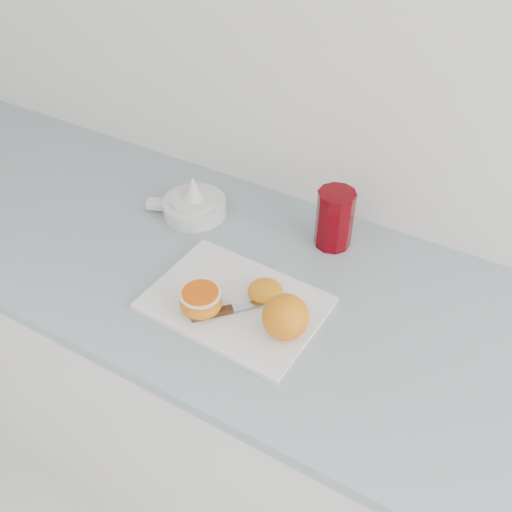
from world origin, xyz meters
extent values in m
cube|color=white|center=(0.00, 2.00, 1.35)|extent=(4.00, 0.04, 2.70)
cube|color=white|center=(-0.11, 1.70, 0.43)|extent=(2.42, 0.60, 0.86)
cube|color=#90A4AD|center=(-0.11, 1.70, 0.88)|extent=(2.48, 0.64, 0.03)
cube|color=white|center=(-0.05, 1.61, 0.90)|extent=(0.34, 0.25, 0.01)
sphere|color=orange|center=(0.07, 1.59, 0.95)|extent=(0.09, 0.09, 0.09)
ellipsoid|color=orange|center=(-0.09, 1.56, 0.92)|extent=(0.08, 0.08, 0.04)
cylinder|color=#FFF4B2|center=(-0.09, 1.56, 0.95)|extent=(0.08, 0.08, 0.00)
cylinder|color=#E8440F|center=(-0.09, 1.56, 0.95)|extent=(0.07, 0.07, 0.00)
ellipsoid|color=orange|center=(-0.01, 1.66, 0.92)|extent=(0.07, 0.07, 0.03)
cylinder|color=gold|center=(-0.01, 1.66, 0.93)|extent=(0.05, 0.05, 0.00)
cube|color=#4D2811|center=(-0.07, 1.56, 0.91)|extent=(0.07, 0.07, 0.01)
cube|color=#B7B7BC|center=(0.00, 1.63, 0.91)|extent=(0.08, 0.09, 0.00)
cylinder|color=#B7B7BC|center=(-0.07, 1.56, 0.91)|extent=(0.00, 0.00, 0.01)
cylinder|color=white|center=(-0.29, 1.82, 0.91)|extent=(0.15, 0.15, 0.04)
cylinder|color=white|center=(-0.29, 1.82, 0.93)|extent=(0.11, 0.11, 0.01)
cone|color=white|center=(-0.29, 1.82, 0.96)|extent=(0.05, 0.05, 0.06)
cube|color=white|center=(-0.37, 1.79, 0.91)|extent=(0.06, 0.05, 0.01)
ellipsoid|color=orange|center=(-0.28, 1.82, 0.94)|extent=(0.01, 0.01, 0.00)
ellipsoid|color=orange|center=(-0.31, 1.83, 0.94)|extent=(0.01, 0.01, 0.00)
ellipsoid|color=orange|center=(-0.29, 1.81, 0.94)|extent=(0.01, 0.01, 0.00)
ellipsoid|color=orange|center=(-0.28, 1.84, 0.94)|extent=(0.01, 0.01, 0.00)
cylinder|color=#5E0007|center=(0.03, 1.88, 0.96)|extent=(0.08, 0.08, 0.13)
cylinder|color=#E74110|center=(0.03, 1.88, 0.91)|extent=(0.07, 0.07, 0.02)
cylinder|color=#5E0007|center=(0.03, 1.88, 1.02)|extent=(0.08, 0.08, 0.00)
camera|label=1|loc=(0.38, 0.96, 1.70)|focal=40.00mm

